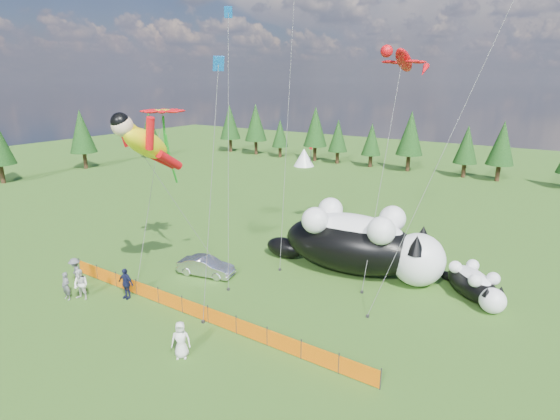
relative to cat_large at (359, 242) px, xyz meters
The scene contains 18 objects.
ground 9.66m from the cat_large, 123.70° to the right, with size 160.00×160.00×0.00m, color #133C0A.
safety_fence 12.13m from the cat_large, 115.73° to the right, with size 22.06×0.06×1.10m.
tree_line 37.59m from the cat_large, 97.98° to the left, with size 90.00×4.00×8.00m, color black, non-canonical shape.
festival_tents 32.71m from the cat_large, 79.81° to the left, with size 50.00×3.20×2.80m, color white, non-canonical shape.
cat_large is the anchor object (origin of this frame).
cat_small 7.66m from the cat_large, ahead, with size 4.50×4.48×2.04m.
car 10.71m from the cat_large, 143.91° to the right, with size 1.38×3.95×1.30m, color silver.
spectator_a 19.06m from the cat_large, 134.58° to the right, with size 0.65×0.42×1.77m, color #5A5B60.
spectator_b 18.15m from the cat_large, 133.95° to the right, with size 0.95×0.56×1.95m, color silver.
spectator_c 15.50m from the cat_large, 132.36° to the right, with size 1.16×0.59×1.98m, color #151A3C.
spectator_d 18.97m from the cat_large, 139.99° to the right, with size 1.27×0.65×1.96m, color #5A5B60.
spectator_e 14.29m from the cat_large, 102.84° to the right, with size 0.93×0.60×1.90m, color silver.
superhero_kite 15.35m from the cat_large, 133.31° to the right, with size 5.38×7.43×12.12m.
gecko_kite 12.76m from the cat_large, 79.59° to the left, with size 3.42×9.98×16.03m.
flower_kite 15.73m from the cat_large, 150.03° to the right, with size 3.76×5.49×11.47m.
diamond_kite_a 16.39m from the cat_large, 155.95° to the right, with size 2.95×4.25×17.96m.
diamond_kite_c 14.84m from the cat_large, 116.33° to the right, with size 0.81×2.67×14.55m.
diamond_kite_d 17.56m from the cat_large, 163.18° to the left, with size 2.68×5.56×20.54m.
Camera 1 is at (16.15, -18.79, 12.97)m, focal length 28.00 mm.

